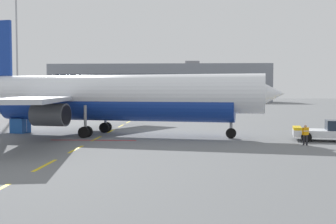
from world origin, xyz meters
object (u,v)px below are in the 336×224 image
Objects in this scene: pushback_tug at (330,131)px; apron_light_mast_near at (16,26)px; ground_crew_worker at (305,134)px; airliner_foreground at (109,97)px; uld_cargo_container at (20,126)px; catering_truck at (31,110)px.

apron_light_mast_near reaches higher than pushback_tug.
ground_crew_worker is 0.06× the size of apron_light_mast_near.
airliner_foreground is 21.64m from pushback_tug.
uld_cargo_container is at bearing 162.91° from ground_crew_worker.
pushback_tug reaches higher than ground_crew_worker.
airliner_foreground reaches higher than uld_cargo_container.
pushback_tug is at bearing -44.03° from apron_light_mast_near.
ground_crew_worker is 29.33m from uld_cargo_container.
pushback_tug reaches higher than uld_cargo_container.
uld_cargo_container is (-10.05, 1.76, -3.15)m from airliner_foreground.
uld_cargo_container is at bearing -71.93° from catering_truck.
airliner_foreground is 25.75m from catering_truck.
catering_truck is at bearing 147.21° from pushback_tug.
catering_truck reaches higher than ground_crew_worker.
catering_truck reaches higher than pushback_tug.
uld_cargo_container is (5.96, -18.28, -0.85)m from catering_truck.
catering_truck is at bearing 141.65° from ground_crew_worker.
uld_cargo_container is at bearing 169.77° from pushback_tug.
apron_light_mast_near is (-12.33, 23.87, 16.73)m from catering_truck.
ground_crew_worker is 70.90m from apron_light_mast_near.
uld_cargo_container is (-31.12, 5.61, -0.10)m from pushback_tug.
uld_cargo_container is at bearing 170.05° from airliner_foreground.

